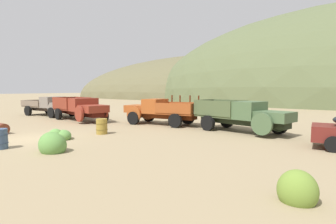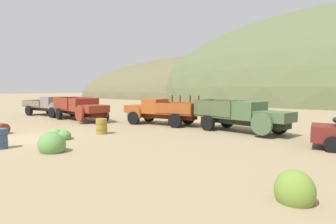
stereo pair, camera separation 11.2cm
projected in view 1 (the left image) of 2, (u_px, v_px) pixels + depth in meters
name	position (u px, v px, depth m)	size (l,w,h in m)	color
ground_plane	(29.00, 139.00, 14.13)	(300.00, 300.00, 0.00)	#998460
hill_far_right	(217.00, 97.00, 90.73)	(109.91, 69.19, 27.54)	brown
truck_primer_gray	(52.00, 106.00, 26.31)	(6.51, 2.50, 1.89)	#3D322D
truck_rust_red	(83.00, 108.00, 22.31)	(6.84, 3.60, 1.91)	#42140D
truck_oxide_orange	(156.00, 111.00, 20.25)	(5.83, 2.66, 2.16)	#51220D
truck_weathered_green	(247.00, 116.00, 16.18)	(6.26, 3.38, 1.91)	#232B1B
oil_drum_spare	(0.00, 139.00, 11.85)	(0.65, 0.65, 0.89)	#384C6B
oil_drum_by_truck	(102.00, 126.00, 15.79)	(0.68, 0.68, 0.90)	olive
oil_drum_tipped	(1.00, 129.00, 15.80)	(0.85, 0.66, 0.63)	#5B2819
bush_lone_scrub	(52.00, 145.00, 11.29)	(1.28, 1.06, 1.07)	#5B8E42
bush_front_right	(61.00, 136.00, 14.13)	(1.15, 1.11, 0.73)	#5B8E42
bush_back_edge	(296.00, 192.00, 6.29)	(0.91, 0.87, 0.98)	olive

